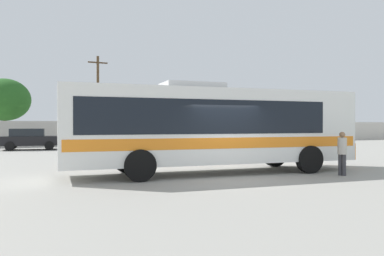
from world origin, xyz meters
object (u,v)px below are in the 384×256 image
Objects in this scene: coach_bus_white_orange at (210,125)px; attendant_by_bus_door at (342,151)px; parked_car_second_black at (30,139)px; roadside_tree_midleft at (5,100)px; utility_pole_near at (98,98)px.

coach_bus_white_orange reaches higher than attendant_by_bus_door.
coach_bus_white_orange is 2.61× the size of parked_car_second_black.
parked_car_second_black is (-9.98, 19.86, -0.08)m from attendant_by_bus_door.
roadside_tree_midleft reaches higher than attendant_by_bus_door.
attendant_by_bus_door is at bearing -63.33° from parked_car_second_black.
utility_pole_near is at bearing 89.85° from coach_bus_white_orange.
coach_bus_white_orange is 23.54m from utility_pole_near.
attendant_by_bus_door is 0.36× the size of parked_car_second_black.
parked_car_second_black is 9.08m from roadside_tree_midleft.
attendant_by_bus_door is 0.19× the size of utility_pole_near.
utility_pole_near is at bearing 98.80° from attendant_by_bus_door.
coach_bus_white_orange reaches higher than parked_car_second_black.
roadside_tree_midleft is (-7.84, 25.64, 2.27)m from coach_bus_white_orange.
utility_pole_near is (-4.01, 25.89, 3.40)m from attendant_by_bus_door.
attendant_by_bus_door is 26.42m from utility_pole_near.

